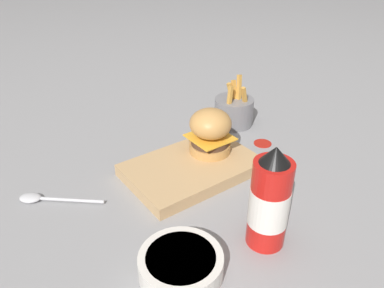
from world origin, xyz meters
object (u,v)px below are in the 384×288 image
side_bowl (181,264)px  fries_basket (234,111)px  burger (210,131)px  serving_board (192,168)px  spoon (41,198)px  ketchup_bottle (269,202)px

side_bowl → fries_basket: bearing=39.7°
burger → fries_basket: fries_basket is taller
side_bowl → burger: bearing=43.9°
serving_board → burger: bearing=14.1°
fries_basket → serving_board: bearing=-151.5°
side_bowl → spoon: (-0.13, 0.33, -0.02)m
ketchup_bottle → serving_board: bearing=85.4°
ketchup_bottle → spoon: ketchup_bottle is taller
ketchup_bottle → fries_basket: 0.47m
side_bowl → spoon: 0.35m
ketchup_bottle → spoon: size_ratio=1.34×
burger → ketchup_bottle: bearing=-107.6°
fries_basket → spoon: bearing=-176.9°
serving_board → side_bowl: bearing=-129.6°
fries_basket → ketchup_bottle: bearing=-124.5°
burger → fries_basket: 0.22m
fries_basket → spoon: size_ratio=0.97×
serving_board → burger: burger is taller
burger → ketchup_bottle: ketchup_bottle is taller
fries_basket → side_bowl: (-0.43, -0.36, -0.02)m
serving_board → ketchup_bottle: size_ratio=1.48×
burger → side_bowl: bearing=-136.1°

